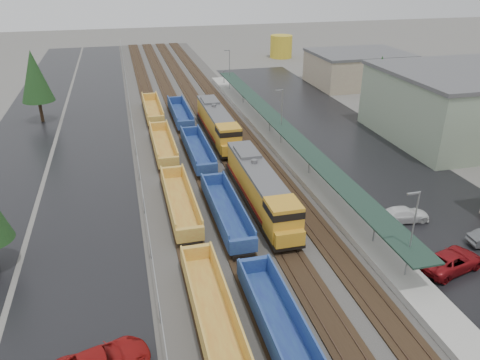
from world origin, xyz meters
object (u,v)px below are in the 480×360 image
at_px(locomotive_lead, 261,189).
at_px(storage_tank, 281,46).
at_px(well_string_yellow, 193,247).
at_px(parked_car_east_c, 404,214).
at_px(locomotive_trail, 218,124).
at_px(parked_car_east_b, 451,261).
at_px(well_string_blue, 248,259).

distance_m(locomotive_lead, storage_tank, 82.02).
bearing_deg(well_string_yellow, parked_car_east_c, 3.26).
height_order(well_string_yellow, parked_car_east_c, well_string_yellow).
distance_m(locomotive_lead, well_string_yellow, 10.62).
bearing_deg(storage_tank, locomotive_trail, -116.92).
bearing_deg(locomotive_trail, locomotive_lead, -90.00).
bearing_deg(storage_tank, parked_car_east_c, -100.70).
xyz_separation_m(parked_car_east_b, parked_car_east_c, (0.68, 7.91, -0.10)).
height_order(locomotive_trail, parked_car_east_c, locomotive_trail).
relative_size(locomotive_lead, well_string_blue, 0.20).
xyz_separation_m(locomotive_lead, storage_tank, (28.40, 76.94, 0.51)).
distance_m(locomotive_lead, parked_car_east_b, 18.27).
bearing_deg(locomotive_lead, well_string_yellow, -139.28).
xyz_separation_m(well_string_blue, parked_car_east_b, (16.11, -3.90, -0.32)).
distance_m(locomotive_trail, parked_car_east_c, 29.65).
height_order(well_string_blue, parked_car_east_c, well_string_blue).
height_order(locomotive_lead, locomotive_trail, same).
relative_size(locomotive_lead, parked_car_east_c, 3.87).
bearing_deg(locomotive_lead, storage_tank, 69.74).
relative_size(locomotive_trail, well_string_yellow, 0.20).
distance_m(storage_tank, parked_car_east_b, 92.03).
height_order(well_string_yellow, parked_car_east_b, well_string_yellow).
xyz_separation_m(locomotive_lead, well_string_yellow, (-8.00, -6.89, -1.16)).
relative_size(parked_car_east_b, parked_car_east_c, 1.19).
relative_size(storage_tank, parked_car_east_c, 1.15).
distance_m(well_string_yellow, parked_car_east_b, 21.20).
bearing_deg(storage_tank, locomotive_lead, -110.26).
bearing_deg(parked_car_east_b, storage_tank, -24.49).
xyz_separation_m(locomotive_lead, parked_car_east_b, (12.11, -13.61, -1.49)).
xyz_separation_m(storage_tank, parked_car_east_c, (-15.62, -82.64, -2.09)).
distance_m(locomotive_trail, parked_car_east_b, 36.69).
distance_m(parked_car_east_b, parked_car_east_c, 7.94).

